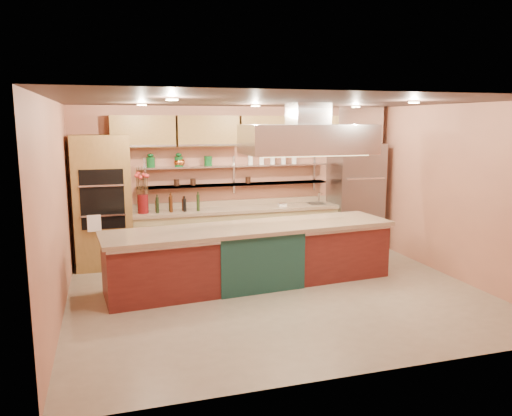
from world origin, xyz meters
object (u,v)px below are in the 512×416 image
object	(u,v)px
refrigerator	(355,196)
kitchen_scale	(282,204)
flower_vase	(143,204)
green_canister	(208,161)
island	(252,255)
copper_kettle	(180,162)

from	to	relation	value
refrigerator	kitchen_scale	world-z (taller)	refrigerator
refrigerator	flower_vase	world-z (taller)	refrigerator
flower_vase	green_canister	bearing A→B (deg)	10.25
refrigerator	kitchen_scale	bearing A→B (deg)	179.63
green_canister	island	bearing A→B (deg)	-80.26
island	kitchen_scale	world-z (taller)	kitchen_scale
refrigerator	green_canister	size ratio (longest dim) A/B	11.83
flower_vase	copper_kettle	bearing A→B (deg)	17.64
refrigerator	green_canister	distance (m)	3.02
island	copper_kettle	size ratio (longest dim) A/B	23.07
island	kitchen_scale	xyz separation A→B (m)	(1.07, 1.59, 0.51)
flower_vase	kitchen_scale	bearing A→B (deg)	0.00
kitchen_scale	green_canister	xyz separation A→B (m)	(-1.38, 0.22, 0.83)
copper_kettle	island	bearing A→B (deg)	-65.22
refrigerator	kitchen_scale	size ratio (longest dim) A/B	14.06
kitchen_scale	copper_kettle	xyz separation A→B (m)	(-1.90, 0.22, 0.82)
island	kitchen_scale	distance (m)	1.98
island	refrigerator	bearing A→B (deg)	26.25
refrigerator	flower_vase	size ratio (longest dim) A/B	6.32
flower_vase	green_canister	xyz separation A→B (m)	(1.22, 0.22, 0.71)
refrigerator	island	world-z (taller)	refrigerator
kitchen_scale	green_canister	bearing A→B (deg)	-169.86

